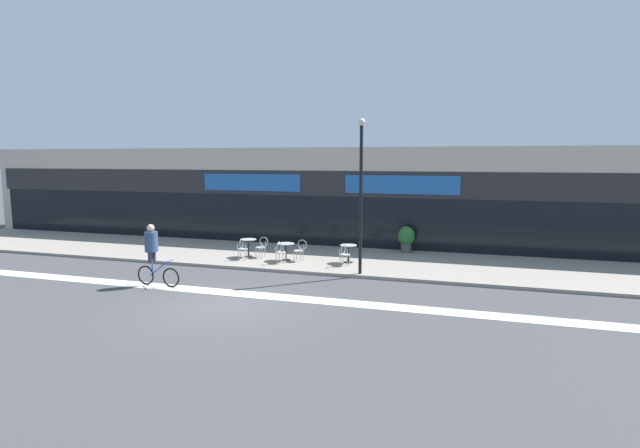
% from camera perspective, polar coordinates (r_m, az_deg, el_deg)
% --- Properties ---
extents(ground_plane, '(120.00, 120.00, 0.00)m').
position_cam_1_polar(ground_plane, '(15.12, -10.95, -9.18)').
color(ground_plane, '#424244').
extents(sidewalk_slab, '(40.00, 5.50, 0.12)m').
position_cam_1_polar(sidewalk_slab, '(21.57, -1.81, -3.84)').
color(sidewalk_slab, gray).
rests_on(sidewalk_slab, ground).
extents(storefront_facade, '(40.00, 4.06, 4.83)m').
position_cam_1_polar(storefront_facade, '(25.71, 1.61, 3.28)').
color(storefront_facade, '#B2A899').
rests_on(storefront_facade, ground).
extents(bike_lane_stripe, '(36.00, 0.70, 0.01)m').
position_cam_1_polar(bike_lane_stripe, '(16.29, -8.66, -7.90)').
color(bike_lane_stripe, silver).
rests_on(bike_lane_stripe, ground).
extents(bistro_table_0, '(0.68, 0.68, 0.76)m').
position_cam_1_polar(bistro_table_0, '(21.52, -8.18, -2.31)').
color(bistro_table_0, black).
rests_on(bistro_table_0, sidewalk_slab).
extents(bistro_table_1, '(0.71, 0.71, 0.71)m').
position_cam_1_polar(bistro_table_1, '(20.62, -3.92, -2.77)').
color(bistro_table_1, black).
rests_on(bistro_table_1, sidewalk_slab).
extents(bistro_table_2, '(0.68, 0.68, 0.73)m').
position_cam_1_polar(bistro_table_2, '(20.15, 3.26, -2.99)').
color(bistro_table_2, black).
rests_on(bistro_table_2, sidewalk_slab).
extents(cafe_chair_0_near, '(0.45, 0.60, 0.90)m').
position_cam_1_polar(cafe_chair_0_near, '(20.97, -8.88, -2.66)').
color(cafe_chair_0_near, '#B7B2AD').
rests_on(cafe_chair_0_near, sidewalk_slab).
extents(cafe_chair_0_side, '(0.59, 0.43, 0.90)m').
position_cam_1_polar(cafe_chair_0_side, '(21.26, -6.66, -2.48)').
color(cafe_chair_0_side, '#B7B2AD').
rests_on(cafe_chair_0_side, sidewalk_slab).
extents(cafe_chair_1_near, '(0.43, 0.59, 0.90)m').
position_cam_1_polar(cafe_chair_1_near, '(20.05, -4.58, -3.06)').
color(cafe_chair_1_near, '#B7B2AD').
rests_on(cafe_chair_1_near, sidewalk_slab).
extents(cafe_chair_1_side, '(0.59, 0.42, 0.90)m').
position_cam_1_polar(cafe_chair_1_side, '(20.40, -2.29, -2.86)').
color(cafe_chair_1_side, '#B7B2AD').
rests_on(cafe_chair_1_side, sidewalk_slab).
extents(cafe_chair_2_near, '(0.45, 0.60, 0.90)m').
position_cam_1_polar(cafe_chair_2_near, '(19.56, 2.78, -3.31)').
color(cafe_chair_2_near, '#B7B2AD').
rests_on(cafe_chair_2_near, sidewalk_slab).
extents(planter_pot, '(0.74, 0.74, 1.18)m').
position_cam_1_polar(planter_pot, '(22.61, 9.84, -1.58)').
color(planter_pot, '#4C4C51').
rests_on(planter_pot, sidewalk_slab).
extents(lamp_post, '(0.26, 0.26, 5.59)m').
position_cam_1_polar(lamp_post, '(17.95, 4.70, 4.34)').
color(lamp_post, black).
rests_on(lamp_post, sidewalk_slab).
extents(cyclist_0, '(1.70, 0.51, 2.11)m').
position_cam_1_polar(cyclist_0, '(17.80, -18.56, -2.82)').
color(cyclist_0, black).
rests_on(cyclist_0, ground).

